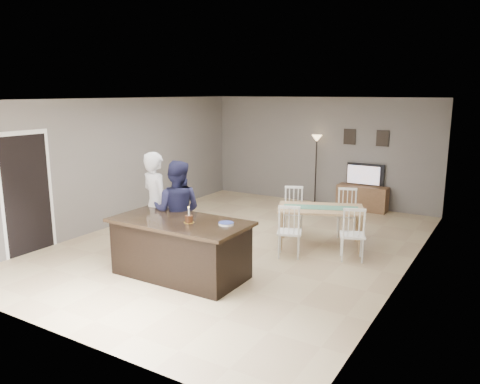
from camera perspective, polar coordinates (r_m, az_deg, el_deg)
The scene contains 14 objects.
floor at distance 8.92m, azimuth 0.02°, elevation -6.37°, with size 8.00×8.00×0.00m, color tan.
room_shell at distance 8.53m, azimuth 0.02°, elevation 4.38°, with size 8.00×8.00×8.00m.
kitchen_island at distance 7.37m, azimuth -7.25°, elevation -6.78°, with size 2.15×1.10×0.90m.
tv_console at distance 11.74m, azimuth 14.66°, elevation -0.71°, with size 1.20×0.40×0.60m, color brown.
television at distance 11.70m, azimuth 14.91°, elevation 2.05°, with size 0.91×0.12×0.53m, color black.
tv_screen_glow at distance 11.62m, azimuth 14.80°, elevation 2.02°, with size 0.78×0.78×0.00m, color orange.
picture_frames at distance 11.72m, azimuth 15.10°, elevation 6.44°, with size 1.10×0.02×0.38m.
doorway at distance 8.99m, azimuth -24.62°, elevation 0.96°, with size 0.00×2.10×2.65m.
woman at distance 8.23m, azimuth -10.19°, elevation -1.50°, with size 0.67×0.44×1.83m, color #BCBBC0.
man at distance 7.96m, azimuth -7.67°, elevation -2.30°, with size 0.84×0.65×1.72m, color #1A1B3B.
birthday_cake at distance 7.07m, azimuth -6.25°, elevation -3.27°, with size 0.16×0.16×0.25m.
plate_stack at distance 6.93m, azimuth -1.71°, elevation -3.88°, with size 0.23×0.23×0.04m.
dining_table at distance 8.80m, azimuth 9.79°, elevation -2.68°, with size 2.03×2.18×0.95m.
floor_lamp at distance 11.97m, azimuth 9.30°, elevation 4.98°, with size 0.26×0.26×1.77m.
Camera 1 is at (4.35, -7.25, 2.83)m, focal length 35.00 mm.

